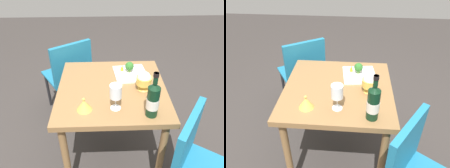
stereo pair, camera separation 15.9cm
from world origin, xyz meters
The scene contains 11 objects.
ground_plane centered at (0.00, 0.00, 0.00)m, with size 8.00×8.00×0.00m, color #383330.
dining_table centered at (0.00, 0.00, 0.63)m, with size 0.78×0.78×0.73m.
chair_near_window centered at (-0.40, 0.57, 0.53)m, with size 0.55×0.55×0.85m.
chair_by_wall centered at (0.49, -0.50, 0.53)m, with size 0.56×0.56×0.85m.
wine_bottle centered at (0.23, -0.30, 0.85)m, with size 0.08×0.08×0.30m.
wine_glass centered at (0.01, -0.23, 0.86)m, with size 0.08×0.08×0.18m.
rice_bowl centered at (0.22, -0.03, 0.80)m, with size 0.11×0.11×0.14m.
rice_bowl_lid centered at (-0.19, -0.24, 0.77)m, with size 0.10×0.10×0.09m.
serving_plate centered at (0.15, 0.17, 0.74)m, with size 0.28×0.28×0.02m.
broccoli_floret centered at (0.14, 0.19, 0.80)m, with size 0.07×0.07×0.09m.
carrot_garnish_left centered at (0.09, 0.21, 0.77)m, with size 0.03×0.03×0.05m.
Camera 1 is at (-0.05, -1.32, 1.66)m, focal length 35.41 mm.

